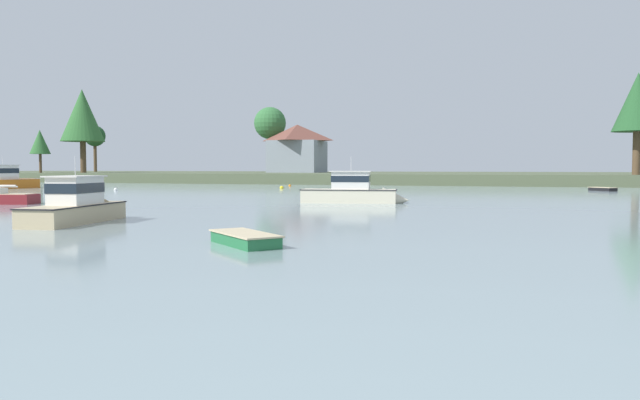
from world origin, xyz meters
TOP-DOWN VIEW (x-y plane):
  - far_shore_bank at (0.00, 94.63)m, footprint 203.22×49.67m
  - cruiser_orange at (-40.88, 45.53)m, footprint 3.22×8.65m
  - cruiser_sand at (-4.35, 13.42)m, footprint 2.69×6.95m
  - dinghy_green at (5.92, 8.14)m, footprint 3.09×2.95m
  - dinghy_black at (23.17, 58.47)m, footprint 2.71×2.94m
  - cruiser_cream at (4.06, 30.91)m, footprint 7.52×2.93m
  - mooring_buoy_yellow at (-10.60, 55.14)m, footprint 0.46×0.46m
  - mooring_buoy_white at (-25.35, 45.11)m, footprint 0.39×0.39m
  - mooring_buoy_red at (-3.76, 62.56)m, footprint 0.37×0.37m
  - mooring_buoy_orange at (-12.56, 63.26)m, footprint 0.34×0.34m
  - shore_tree_center_right at (-55.41, 78.06)m, footprint 7.25×7.25m
  - shore_tree_left_mid at (29.24, 75.05)m, footprint 5.98×5.98m
  - shore_tree_inland_b at (-65.43, 94.35)m, footprint 4.16×4.16m
  - shore_tree_left at (-60.52, 73.80)m, footprint 3.29×3.29m
  - shore_tree_inland_a at (-28.19, 95.73)m, footprint 5.92×5.92m
  - cottage_behind_trees at (-22.09, 93.52)m, footprint 9.57×8.84m

SIDE VIEW (x-z plane):
  - mooring_buoy_orange at x=-12.56m, z-range -0.14..0.26m
  - mooring_buoy_red at x=-3.76m, z-range -0.14..0.27m
  - mooring_buoy_white at x=-25.35m, z-range -0.15..0.29m
  - mooring_buoy_yellow at x=-10.60m, z-range -0.17..0.33m
  - dinghy_black at x=23.17m, z-range -0.13..0.39m
  - dinghy_green at x=5.92m, z-range -0.14..0.41m
  - cruiser_sand at x=-4.35m, z-range -1.26..2.27m
  - cruiser_cream at x=4.06m, z-range -1.38..2.42m
  - cruiser_orange at x=-40.88m, z-range -1.68..2.93m
  - far_shore_bank at x=0.00m, z-range 0.00..1.46m
  - cottage_behind_trees at x=-22.09m, z-range 1.61..10.15m
  - shore_tree_left at x=-60.52m, z-range 2.98..10.15m
  - shore_tree_inland_b at x=-65.43m, z-range 3.88..13.16m
  - shore_tree_left_mid at x=29.24m, z-range 4.04..16.77m
  - shore_tree_inland_a at x=-28.19m, z-range 4.44..16.47m
  - shore_tree_center_right at x=-55.41m, z-range 4.03..18.22m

